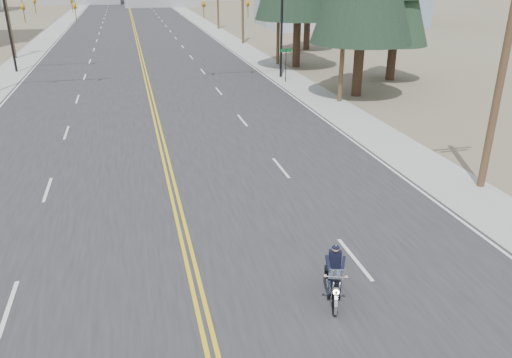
{
  "coord_description": "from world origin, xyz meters",
  "views": [
    {
      "loc": [
        -1.25,
        -8.21,
        8.36
      ],
      "look_at": [
        2.67,
        7.37,
        1.6
      ],
      "focal_mm": 35.0,
      "sensor_mm": 36.0,
      "label": 1
    }
  ],
  "objects": [
    {
      "name": "utility_pole_a",
      "position": [
        12.5,
        8.0,
        5.73
      ],
      "size": [
        2.2,
        0.3,
        11.0
      ],
      "color": "brown",
      "rests_on": "ground"
    },
    {
      "name": "utility_pole_c",
      "position": [
        12.5,
        38.0,
        5.73
      ],
      "size": [
        2.2,
        0.3,
        11.0
      ],
      "color": "brown",
      "rests_on": "ground"
    },
    {
      "name": "utility_pole_left",
      "position": [
        -12.5,
        48.0,
        5.48
      ],
      "size": [
        2.2,
        0.3,
        10.5
      ],
      "color": "brown",
      "rests_on": "ground"
    },
    {
      "name": "traffic_mast_right",
      "position": [
        8.98,
        32.0,
        4.94
      ],
      "size": [
        7.1,
        0.26,
        7.0
      ],
      "color": "black",
      "rests_on": "ground"
    },
    {
      "name": "road",
      "position": [
        0.0,
        70.0,
        0.01
      ],
      "size": [
        20.0,
        200.0,
        0.01
      ],
      "primitive_type": "cube",
      "color": "#303033",
      "rests_on": "ground"
    },
    {
      "name": "utility_pole_b",
      "position": [
        12.5,
        23.0,
        5.98
      ],
      "size": [
        2.2,
        0.3,
        11.5
      ],
      "color": "brown",
      "rests_on": "ground"
    },
    {
      "name": "sidewalk_left",
      "position": [
        -11.5,
        70.0,
        0.01
      ],
      "size": [
        3.0,
        200.0,
        0.01
      ],
      "primitive_type": "cube",
      "color": "#A5A5A0",
      "rests_on": "ground"
    },
    {
      "name": "sidewalk_right",
      "position": [
        11.5,
        70.0,
        0.01
      ],
      "size": [
        3.0,
        200.0,
        0.01
      ],
      "primitive_type": "cube",
      "color": "#A5A5A0",
      "rests_on": "ground"
    },
    {
      "name": "motorcyclist",
      "position": [
        3.62,
        2.37,
        0.74
      ],
      "size": [
        1.41,
        2.07,
        1.49
      ],
      "primitive_type": null,
      "rotation": [
        0.0,
        0.0,
        2.8
      ],
      "color": "black",
      "rests_on": "ground"
    },
    {
      "name": "traffic_mast_far",
      "position": [
        -9.31,
        40.0,
        4.87
      ],
      "size": [
        6.1,
        0.26,
        7.0
      ],
      "color": "black",
      "rests_on": "ground"
    },
    {
      "name": "street_sign",
      "position": [
        10.8,
        30.0,
        1.8
      ],
      "size": [
        0.9,
        0.06,
        2.62
      ],
      "color": "black",
      "rests_on": "ground"
    },
    {
      "name": "traffic_mast_left",
      "position": [
        -8.98,
        32.0,
        4.94
      ],
      "size": [
        7.1,
        0.26,
        7.0
      ],
      "color": "black",
      "rests_on": "ground"
    }
  ]
}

